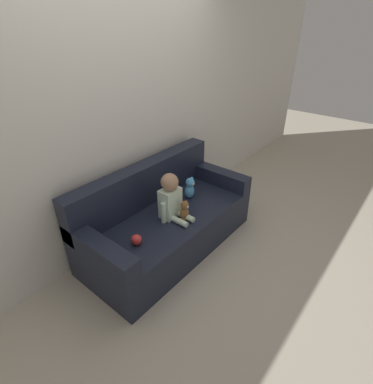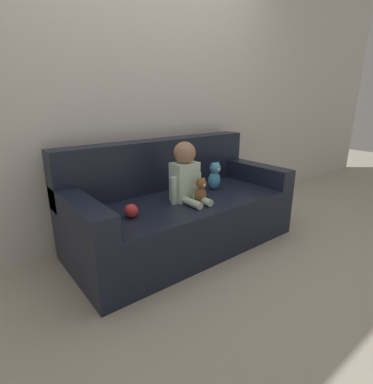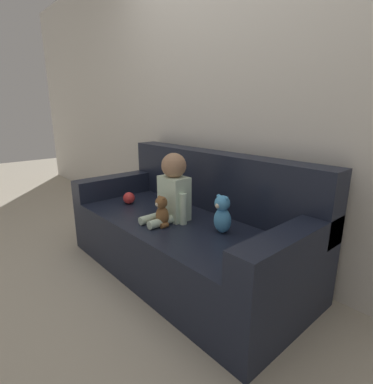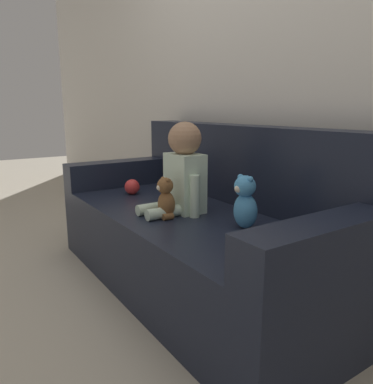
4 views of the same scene
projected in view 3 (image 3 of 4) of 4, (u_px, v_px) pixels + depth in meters
The scene contains 7 objects.
ground_plane at pixel (182, 270), 2.21m from camera, with size 12.00×12.00×0.00m, color #B7AD99.
wall_back at pixel (234, 88), 2.18m from camera, with size 8.00×0.05×2.60m.
couch at pixel (188, 231), 2.17m from camera, with size 1.82×0.84×0.85m.
person_baby at pixel (173, 190), 2.02m from camera, with size 0.28×0.33×0.46m.
teddy_bear_brown at pixel (162, 212), 1.94m from camera, with size 0.12×0.09×0.20m.
plush_toy_side at pixel (222, 214), 1.82m from camera, with size 0.12×0.11×0.24m.
toy_ball at pixel (129, 198), 2.40m from camera, with size 0.09×0.09×0.09m.
Camera 3 is at (1.50, -1.28, 1.15)m, focal length 28.00 mm.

